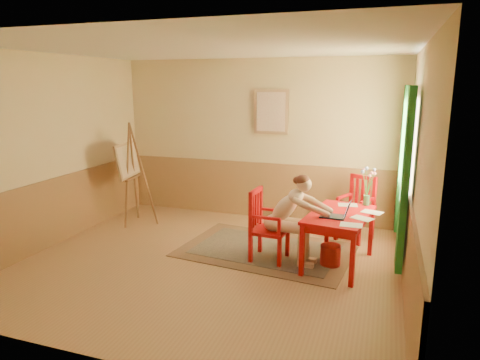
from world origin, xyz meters
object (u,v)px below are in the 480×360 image
at_px(chair_left, 266,225).
at_px(easel, 129,164).
at_px(laptop, 338,214).
at_px(figure, 291,215).
at_px(chair_back, 357,208).
at_px(table, 340,220).

distance_m(chair_left, easel, 2.81).
relative_size(chair_left, laptop, 2.61).
bearing_deg(figure, chair_back, 58.40).
bearing_deg(chair_back, table, -97.56).
bearing_deg(table, chair_left, -172.25).
xyz_separation_m(table, laptop, (-0.01, -0.19, 0.13)).
bearing_deg(chair_left, figure, -0.34).
distance_m(chair_back, easel, 3.80).
xyz_separation_m(chair_back, laptop, (-0.16, -1.31, 0.27)).
bearing_deg(laptop, chair_left, 176.23).
distance_m(figure, easel, 3.10).
bearing_deg(easel, laptop, -13.74).
distance_m(table, laptop, 0.24).
bearing_deg(chair_left, chair_back, 48.45).
xyz_separation_m(chair_left, chair_back, (1.10, 1.25, 0.00)).
distance_m(chair_left, figure, 0.38).
distance_m(chair_left, chair_back, 1.67).
bearing_deg(figure, laptop, -5.66).
bearing_deg(table, figure, -167.96).
xyz_separation_m(table, figure, (-0.62, -0.13, 0.05)).
bearing_deg(easel, table, -10.77).
relative_size(figure, easel, 0.70).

